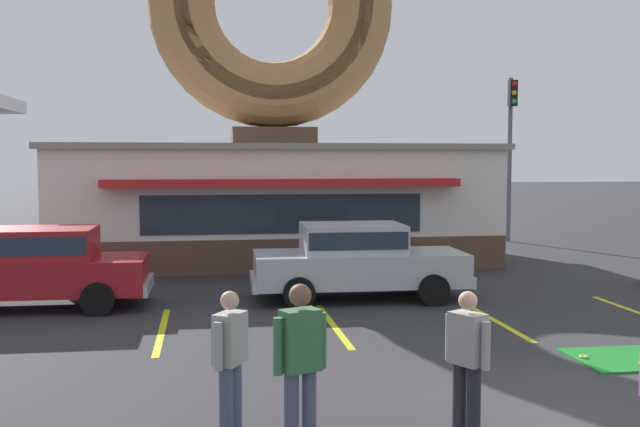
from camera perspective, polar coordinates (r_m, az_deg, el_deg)
The scene contains 13 objects.
ground_plane at distance 9.62m, azimuth 19.89°, elevation -14.04°, with size 160.00×160.00×0.00m, color #2D2D30.
donut_shop_building at distance 22.04m, azimuth -3.60°, elevation 6.22°, with size 12.30×6.75×10.96m.
mini_donut_mid_centre at distance 11.90m, azimuth 19.43°, elevation -10.24°, with size 0.13×0.13×0.04m, color #E5C666.
car_silver at distance 15.78m, azimuth 2.82°, elevation -3.42°, with size 4.60×2.06×1.60m.
car_red at distance 15.82m, azimuth -20.88°, elevation -3.68°, with size 4.57×2.01×1.60m.
pedestrian_blue_sweater_man at distance 7.63m, azimuth -1.51°, elevation -11.06°, with size 0.56×0.36×1.73m.
pedestrian_leather_jacket_man at distance 8.34m, azimuth 11.15°, elevation -10.59°, with size 0.40×0.53×1.55m.
pedestrian_clipboard_woman at distance 8.26m, azimuth -6.86°, elevation -10.69°, with size 0.40×0.52×1.55m.
trash_bin at distance 19.50m, azimuth -23.07°, elevation -3.39°, with size 0.57×0.57×0.97m.
traffic_light_pole at distance 27.40m, azimuth 14.32°, elevation 5.65°, with size 0.28×0.47×5.80m.
parking_stripe_far_left at distance 13.35m, azimuth -11.95°, elevation -8.71°, with size 0.12×3.60×0.01m, color yellow.
parking_stripe_left at distance 13.52m, azimuth 1.00°, elevation -8.46°, with size 0.12×3.60×0.01m, color yellow.
parking_stripe_mid_left at distance 14.32m, azimuth 13.03°, elevation -7.85°, with size 0.12×3.60×0.01m, color yellow.
Camera 1 is at (-4.44, -8.00, 2.98)m, focal length 42.00 mm.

